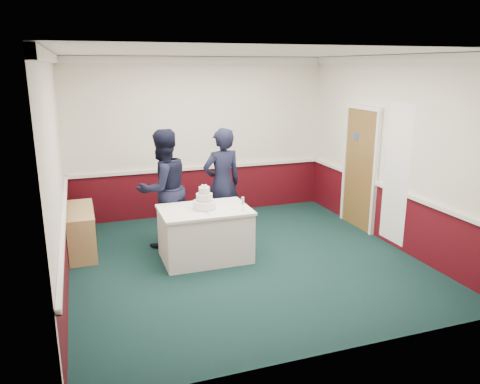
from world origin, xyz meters
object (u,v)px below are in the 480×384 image
object	(u,v)px
wedding_cake	(204,201)
champagne_flute	(243,202)
cake_table	(205,233)
person_man	(163,189)
sideboard	(82,231)
person_woman	(222,184)
cake_knife	(206,213)

from	to	relation	value
wedding_cake	champagne_flute	bearing A→B (deg)	-29.25
cake_table	person_man	world-z (taller)	person_man
sideboard	person_woman	xyz separation A→B (m)	(2.27, -0.06, 0.58)
cake_knife	person_woman	world-z (taller)	person_woman
sideboard	person_man	world-z (taller)	person_man
sideboard	person_man	distance (m)	1.42
cake_table	champagne_flute	size ratio (longest dim) A/B	6.44
wedding_cake	champagne_flute	size ratio (longest dim) A/B	1.78
sideboard	champagne_flute	bearing A→B (deg)	-27.13
person_man	cake_knife	bearing A→B (deg)	90.80
sideboard	person_man	bearing A→B (deg)	-4.60
champagne_flute	wedding_cake	bearing A→B (deg)	150.75
wedding_cake	champagne_flute	xyz separation A→B (m)	(0.50, -0.28, 0.03)
cake_table	cake_knife	distance (m)	0.44
sideboard	wedding_cake	distance (m)	2.03
sideboard	wedding_cake	size ratio (longest dim) A/B	3.30
cake_knife	sideboard	bearing A→B (deg)	143.77
cake_knife	person_man	xyz separation A→B (m)	(-0.44, 0.97, 0.15)
person_woman	wedding_cake	bearing A→B (deg)	47.65
cake_table	wedding_cake	bearing A→B (deg)	90.00
sideboard	cake_knife	world-z (taller)	cake_knife
cake_knife	person_man	size ratio (longest dim) A/B	0.12
cake_table	person_man	bearing A→B (deg)	121.35
cake_table	wedding_cake	world-z (taller)	wedding_cake
cake_knife	person_man	world-z (taller)	person_man
cake_table	wedding_cake	size ratio (longest dim) A/B	3.63
wedding_cake	person_man	distance (m)	0.90
person_woman	champagne_flute	bearing A→B (deg)	79.31
sideboard	cake_table	xyz separation A→B (m)	(1.75, -0.87, 0.05)
person_man	person_woman	xyz separation A→B (m)	(0.99, 0.04, -0.01)
cake_table	person_woman	distance (m)	1.10
person_man	person_woman	world-z (taller)	person_man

